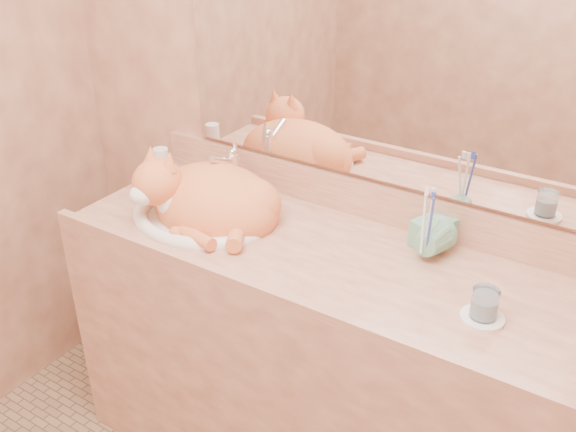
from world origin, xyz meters
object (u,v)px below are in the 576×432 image
Objects in this scene: soap_dispenser at (420,223)px; toothbrush_cup at (424,248)px; cat at (207,197)px; water_glass at (485,303)px; vanity_counter at (324,370)px; sink_basin at (200,197)px.

toothbrush_cup is (0.04, -0.05, -0.04)m from soap_dispenser.
cat reaches higher than water_glass.
vanity_counter is at bearing -121.76° from soap_dispenser.
cat is at bearing 176.94° from water_glass.
sink_basin is at bearing -177.41° from vanity_counter.
vanity_counter is 14.56× the size of toothbrush_cup.
toothbrush_cup reaches higher than water_glass.
soap_dispenser is 0.33m from water_glass.
soap_dispenser reaches higher than vanity_counter.
soap_dispenser is 2.44× the size of water_glass.
toothbrush_cup is 1.45× the size of water_glass.
sink_basin is 5.92× the size of water_glass.
toothbrush_cup reaches higher than vanity_counter.
vanity_counter is at bearing -157.25° from toothbrush_cup.
water_glass is (0.25, -0.21, -0.04)m from soap_dispenser.
vanity_counter is at bearing 12.27° from sink_basin.
cat is (-0.42, -0.01, 0.50)m from vanity_counter.
soap_dispenser is 0.08m from toothbrush_cup.
soap_dispenser is 1.68× the size of toothbrush_cup.
cat is (0.02, 0.01, 0.00)m from sink_basin.
sink_basin is at bearing 177.77° from water_glass.
cat is at bearing 44.71° from sink_basin.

